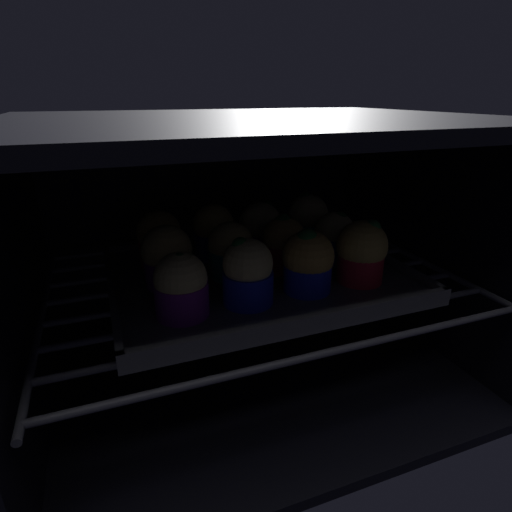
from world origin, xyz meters
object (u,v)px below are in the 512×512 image
muffin_row1_col2 (284,244)px  muffin_row0_col2 (308,262)px  muffin_row0_col0 (181,286)px  baking_tray (256,275)px  muffin_row2_col2 (260,228)px  muffin_row1_col1 (231,251)px  muffin_row2_col1 (214,232)px  muffin_row0_col1 (248,273)px  muffin_row2_col0 (159,239)px  muffin_row1_col3 (334,238)px  muffin_row0_col3 (362,252)px  muffin_row1_col0 (167,257)px  muffin_row2_col3 (308,220)px

muffin_row1_col2 → muffin_row0_col2: bearing=-90.6°
muffin_row0_col0 → baking_tray: bearing=34.8°
muffin_row1_col2 → muffin_row2_col2: 8.01cm
muffin_row1_col1 → muffin_row2_col1: 7.57cm
muffin_row0_col1 → muffin_row2_col0: (-7.59, 15.70, -0.10)cm
baking_tray → muffin_row0_col1: size_ratio=4.80×
muffin_row1_col1 → muffin_row2_col0: (-8.12, 7.64, 0.17)cm
muffin_row1_col3 → muffin_row2_col1: size_ratio=0.93×
muffin_row0_col2 → muffin_row2_col1: bearing=116.8°
muffin_row0_col3 → muffin_row1_col2: muffin_row0_col3 is taller
muffin_row1_col0 → muffin_row0_col2: bearing=-26.4°
muffin_row0_col1 → muffin_row2_col1: (0.29, 15.63, 0.06)cm
muffin_row0_col2 → muffin_row0_col3: 7.71cm
muffin_row1_col0 → muffin_row2_col1: muffin_row2_col1 is taller
muffin_row0_col0 → muffin_row2_col2: (15.43, 15.89, 0.10)cm
muffin_row0_col1 → muffin_row2_col0: bearing=115.8°
muffin_row1_col1 → muffin_row2_col1: (-0.24, 7.56, 0.32)cm
muffin_row1_col3 → muffin_row2_col2: 11.46cm
muffin_row1_col0 → muffin_row2_col2: muffin_row1_col0 is taller
muffin_row0_col2 → muffin_row2_col0: muffin_row0_col2 is taller
muffin_row2_col0 → muffin_row1_col2: bearing=-27.0°
muffin_row2_col2 → muffin_row2_col1: bearing=-179.1°
muffin_row2_col0 → muffin_row2_col1: muffin_row2_col1 is taller
muffin_row1_col0 → muffin_row1_col1: size_ratio=1.05×
muffin_row1_col0 → muffin_row2_col0: (0.14, 7.46, -0.08)cm
muffin_row0_col2 → muffin_row2_col1: size_ratio=1.02×
muffin_row0_col1 → muffin_row0_col3: 15.66cm
muffin_row0_col1 → muffin_row2_col2: (7.71, 15.74, -0.20)cm
muffin_row0_col1 → muffin_row1_col3: (16.06, 7.88, -0.33)cm
muffin_row0_col3 → muffin_row1_col1: muffin_row0_col3 is taller
muffin_row0_col2 → muffin_row2_col3: size_ratio=0.96×
muffin_row2_col2 → muffin_row0_col1: bearing=-116.1°
muffin_row1_col2 → muffin_row0_col3: bearing=-43.3°
muffin_row0_col2 → muffin_row0_col3: size_ratio=0.98×
muffin_row0_col1 → muffin_row1_col2: muffin_row0_col1 is taller
muffin_row1_col2 → muffin_row1_col0: bearing=178.2°
muffin_row1_col0 → muffin_row2_col3: bearing=17.8°
muffin_row0_col1 → muffin_row2_col0: muffin_row0_col1 is taller
muffin_row2_col0 → muffin_row2_col2: 15.30cm
muffin_row0_col2 → muffin_row2_col1: (-7.65, 15.15, 0.09)cm
muffin_row1_col2 → muffin_row0_col1: bearing=-136.0°
muffin_row1_col0 → muffin_row2_col1: size_ratio=0.98×
muffin_row0_col2 → muffin_row1_col1: 10.61cm
baking_tray → muffin_row2_col0: (-11.67, 7.66, 4.21)cm
muffin_row1_col2 → muffin_row2_col0: same height
muffin_row1_col0 → muffin_row1_col3: (23.78, -0.36, -0.32)cm
muffin_row1_col2 → muffin_row2_col2: size_ratio=1.03×
muffin_row0_col3 → muffin_row1_col2: bearing=136.7°
muffin_row2_col1 → muffin_row2_col2: size_ratio=1.05×
muffin_row2_col0 → muffin_row2_col3: (23.47, 0.13, 0.27)cm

